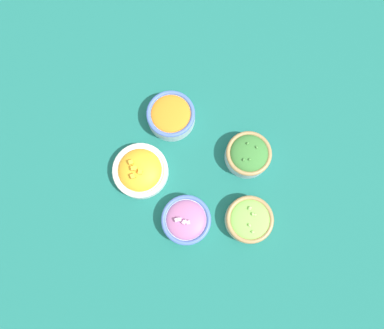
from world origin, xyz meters
TOP-DOWN VIEW (x-y plane):
  - ground_plane at (0.00, 0.00)m, footprint 3.00×3.00m
  - bowl_carrots at (0.15, 0.04)m, footprint 0.14×0.14m
  - bowl_red_onion at (-0.15, 0.03)m, footprint 0.13×0.13m
  - bowl_broccoli at (0.01, -0.16)m, footprint 0.13×0.13m
  - bowl_squash at (-0.00, 0.14)m, footprint 0.15×0.15m
  - bowl_lettuce at (-0.17, -0.14)m, footprint 0.13×0.13m

SIDE VIEW (x-z plane):
  - ground_plane at x=0.00m, z-range 0.00..0.00m
  - bowl_squash at x=0.00m, z-range -0.01..0.06m
  - bowl_red_onion at x=-0.15m, z-range 0.00..0.06m
  - bowl_lettuce at x=-0.17m, z-range 0.00..0.06m
  - bowl_carrots at x=0.15m, z-range 0.00..0.06m
  - bowl_broccoli at x=0.01m, z-range 0.00..0.07m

